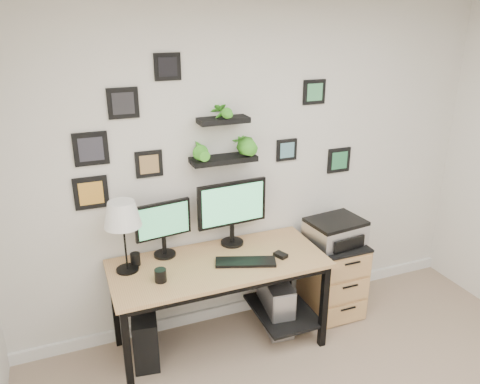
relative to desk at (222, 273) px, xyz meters
name	(u,v)px	position (x,y,z in m)	size (l,w,h in m)	color
room	(254,303)	(0.41, 0.32, -0.58)	(4.00, 4.00, 4.00)	tan
desk	(222,273)	(0.00, 0.00, 0.00)	(1.60, 0.70, 0.75)	tan
monitor_left	(163,225)	(-0.38, 0.20, 0.38)	(0.43, 0.19, 0.44)	black
monitor_right	(232,208)	(0.16, 0.20, 0.44)	(0.57, 0.19, 0.53)	black
keyboard	(246,262)	(0.14, -0.13, 0.13)	(0.44, 0.14, 0.02)	black
mouse	(281,255)	(0.43, -0.14, 0.14)	(0.06, 0.10, 0.03)	black
table_lamp	(122,216)	(-0.68, 0.09, 0.55)	(0.26, 0.26, 0.53)	black
mug	(161,275)	(-0.49, -0.14, 0.17)	(0.08, 0.08, 0.09)	black
pen_cup	(135,259)	(-0.62, 0.15, 0.17)	(0.07, 0.07, 0.09)	black
pc_tower_black	(145,335)	(-0.61, 0.04, -0.42)	(0.18, 0.41, 0.41)	black
pc_tower_grey	(275,304)	(0.47, 0.02, -0.41)	(0.25, 0.46, 0.44)	gray
file_cabinet	(333,276)	(1.04, 0.06, -0.29)	(0.43, 0.53, 0.67)	tan
printer	(335,231)	(1.03, 0.05, 0.15)	(0.48, 0.40, 0.20)	silver
wall_decor	(216,136)	(0.07, 0.26, 1.00)	(2.28, 0.18, 1.06)	black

